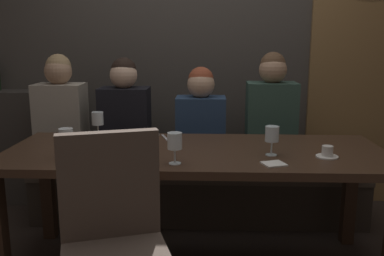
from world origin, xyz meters
TOP-DOWN VIEW (x-y plane):
  - back_wall_tiled at (0.00, 1.22)m, footprint 6.00×0.12m
  - arched_door at (1.35, 1.15)m, footprint 0.90×0.05m
  - back_counter at (-1.55, 1.04)m, footprint 1.10×0.28m
  - dining_table at (0.00, 0.00)m, footprint 2.20×0.84m
  - banquette_bench at (0.00, 0.70)m, footprint 2.50×0.44m
  - chair_near_side at (-0.32, -0.72)m, footprint 0.55×0.55m
  - diner_redhead at (-1.03, 0.71)m, footprint 0.36×0.24m
  - diner_bearded at (-0.54, 0.68)m, footprint 0.36×0.24m
  - diner_far_end at (0.02, 0.69)m, footprint 0.36×0.24m
  - diner_near_end at (0.54, 0.70)m, footprint 0.36×0.24m
  - wine_glass_end_right at (-0.65, 0.31)m, footprint 0.08×0.08m
  - wine_glass_center_back at (-0.09, -0.29)m, footprint 0.08×0.08m
  - wine_glass_far_left at (0.43, -0.10)m, footprint 0.08×0.08m
  - wine_glass_near_right at (-0.68, -0.21)m, footprint 0.08×0.08m
  - espresso_cup at (0.72, -0.13)m, footprint 0.12×0.12m
  - dessert_plate at (-0.34, 0.27)m, footprint 0.19×0.19m
  - fork_on_table at (-0.20, 0.28)m, footprint 0.07×0.17m
  - folded_napkin at (0.41, -0.28)m, footprint 0.14×0.13m

SIDE VIEW (x-z plane):
  - banquette_bench at x=0.00m, z-range 0.00..0.45m
  - back_counter at x=-1.55m, z-range 0.00..0.95m
  - chair_near_side at x=-0.32m, z-range 0.07..1.05m
  - dining_table at x=0.00m, z-range 0.28..1.02m
  - fork_on_table at x=-0.20m, z-range 0.74..0.75m
  - folded_napkin at x=0.41m, z-range 0.74..0.75m
  - dessert_plate at x=-0.34m, z-range 0.73..0.78m
  - espresso_cup at x=0.72m, z-range 0.73..0.80m
  - diner_far_end at x=0.02m, z-range 0.43..1.15m
  - diner_bearded at x=-0.54m, z-range 0.43..1.22m
  - diner_redhead at x=-1.03m, z-range 0.43..1.24m
  - diner_near_end at x=0.54m, z-range 0.43..1.26m
  - wine_glass_far_left at x=0.43m, z-range 0.77..0.93m
  - wine_glass_near_right at x=-0.68m, z-range 0.77..0.94m
  - wine_glass_end_right at x=-0.65m, z-range 0.77..0.94m
  - wine_glass_center_back at x=-0.09m, z-range 0.77..0.94m
  - arched_door at x=1.35m, z-range 0.09..2.64m
  - back_wall_tiled at x=0.00m, z-range 0.00..3.00m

